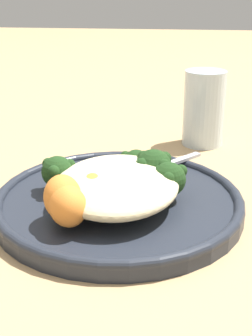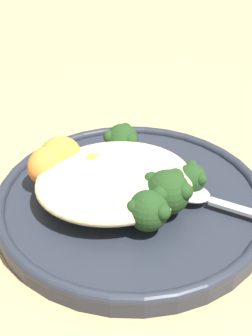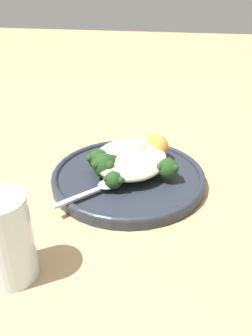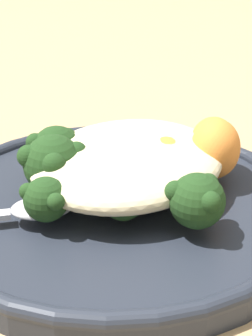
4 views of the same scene
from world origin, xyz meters
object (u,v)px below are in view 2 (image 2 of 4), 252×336
quinoa_mound (114,178)px  sweet_potato_chunk_1 (60,157)px  broccoli_stalk_4 (119,147)px  sweet_potato_chunk_2 (48,165)px  broccoli_stalk_2 (166,181)px  broccoli_stalk_3 (138,167)px  broccoli_stalk_1 (151,190)px  broccoli_stalk_0 (137,204)px  sweet_potato_chunk_0 (96,172)px  spoon (201,197)px  plate (133,201)px

quinoa_mound → sweet_potato_chunk_1: bearing=137.1°
broccoli_stalk_4 → sweet_potato_chunk_2: (-0.08, -0.02, 0.00)m
broccoli_stalk_2 → broccoli_stalk_3: same height
broccoli_stalk_2 → sweet_potato_chunk_1: (-0.10, 0.05, 0.01)m
broccoli_stalk_2 → broccoli_stalk_1: bearing=-124.4°
quinoa_mound → broccoli_stalk_1: (0.03, -0.03, 0.00)m
broccoli_stalk_2 → sweet_potato_chunk_2: (-0.11, 0.05, 0.01)m
broccoli_stalk_0 → quinoa_mound: bearing=166.5°
broccoli_stalk_2 → broccoli_stalk_4: broccoli_stalk_4 is taller
broccoli_stalk_0 → sweet_potato_chunk_0: size_ratio=1.73×
spoon → broccoli_stalk_4: bearing=165.7°
quinoa_mound → broccoli_stalk_0: bearing=-75.4°
quinoa_mound → broccoli_stalk_3: quinoa_mound is taller
quinoa_mound → broccoli_stalk_2: quinoa_mound is taller
quinoa_mound → broccoli_stalk_4: 0.06m
broccoli_stalk_4 → quinoa_mound: bearing=-165.3°
sweet_potato_chunk_0 → plate: bearing=-32.5°
broccoli_stalk_0 → sweet_potato_chunk_1: 0.10m
sweet_potato_chunk_1 → broccoli_stalk_0: bearing=-56.0°
broccoli_stalk_3 → quinoa_mound: bearing=-163.8°
quinoa_mound → sweet_potato_chunk_2: (-0.06, 0.04, 0.00)m
broccoli_stalk_3 → sweet_potato_chunk_2: 0.09m
quinoa_mound → broccoli_stalk_0: broccoli_stalk_0 is taller
broccoli_stalk_0 → broccoli_stalk_4: bearing=147.1°
sweet_potato_chunk_2 → spoon: (0.14, -0.07, -0.02)m
sweet_potato_chunk_1 → sweet_potato_chunk_2: sweet_potato_chunk_1 is taller
broccoli_stalk_3 → spoon: (0.05, -0.05, -0.01)m
broccoli_stalk_4 → broccoli_stalk_3: bearing=-131.8°
sweet_potato_chunk_0 → spoon: (0.09, -0.05, -0.01)m
broccoli_stalk_1 → spoon: size_ratio=1.06×
broccoli_stalk_3 → sweet_potato_chunk_1: 0.08m
broccoli_stalk_2 → broccoli_stalk_3: bearing=139.2°
plate → spoon: bearing=-24.6°
broccoli_stalk_1 → sweet_potato_chunk_0: 0.06m
plate → spoon: (0.06, -0.03, 0.01)m
broccoli_stalk_0 → broccoli_stalk_4: broccoli_stalk_0 is taller
broccoli_stalk_0 → spoon: 0.07m
quinoa_mound → broccoli_stalk_0: (0.01, -0.04, -0.00)m
broccoli_stalk_0 → sweet_potato_chunk_1: sweet_potato_chunk_1 is taller
broccoli_stalk_1 → spoon: broccoli_stalk_1 is taller
plate → broccoli_stalk_0: 0.05m
broccoli_stalk_2 → broccoli_stalk_4: size_ratio=1.19×
plate → broccoli_stalk_3: size_ratio=3.13×
broccoli_stalk_0 → broccoli_stalk_4: (0.01, 0.10, -0.00)m
broccoli_stalk_4 → spoon: 0.11m
broccoli_stalk_0 → sweet_potato_chunk_1: size_ratio=2.42×
quinoa_mound → broccoli_stalk_2: 0.05m
broccoli_stalk_3 → broccoli_stalk_1: bearing=-107.2°
broccoli_stalk_4 → plate: bearing=-148.0°
broccoli_stalk_1 → broccoli_stalk_3: 0.05m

